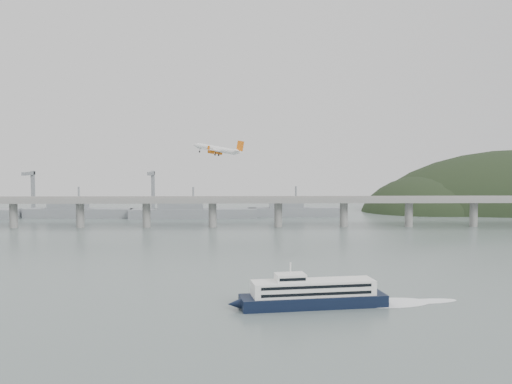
{
  "coord_description": "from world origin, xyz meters",
  "views": [
    {
      "loc": [
        -6.43,
        -252.52,
        55.7
      ],
      "look_at": [
        0.0,
        55.0,
        36.0
      ],
      "focal_mm": 42.0,
      "sensor_mm": 36.0,
      "label": 1
    }
  ],
  "objects": [
    {
      "name": "ground",
      "position": [
        0.0,
        0.0,
        0.0
      ],
      "size": [
        900.0,
        900.0,
        0.0
      ],
      "primitive_type": "plane",
      "color": "slate",
      "rests_on": "ground"
    },
    {
      "name": "airliner",
      "position": [
        -21.54,
        99.22,
        58.29
      ],
      "size": [
        31.75,
        29.87,
        9.11
      ],
      "rotation": [
        0.05,
        -0.16,
        2.71
      ],
      "color": "white",
      "rests_on": "ground"
    },
    {
      "name": "ferry",
      "position": [
        18.93,
        -37.6,
        4.5
      ],
      "size": [
        87.81,
        24.57,
        16.61
      ],
      "rotation": [
        0.0,
        0.0,
        0.15
      ],
      "color": "black",
      "rests_on": "ground"
    },
    {
      "name": "distant_fleet",
      "position": [
        -155.36,
        265.08,
        6.22
      ],
      "size": [
        453.0,
        60.9,
        40.0
      ],
      "color": "slate",
      "rests_on": "ground"
    },
    {
      "name": "bridge",
      "position": [
        -1.15,
        200.0,
        17.65
      ],
      "size": [
        800.0,
        22.0,
        23.9
      ],
      "color": "gray",
      "rests_on": "ground"
    }
  ]
}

